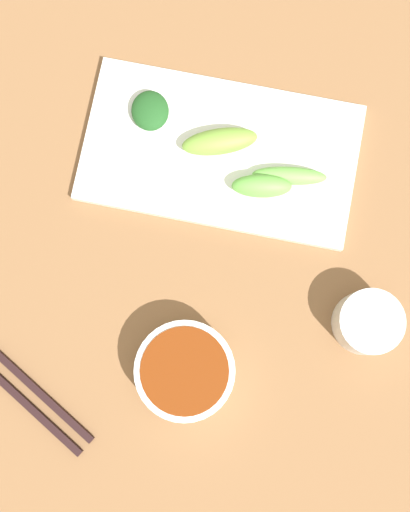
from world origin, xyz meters
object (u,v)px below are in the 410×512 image
serving_plate (220,153)px  chopsticks (12,379)px  tea_cup (368,322)px  sauce_bowl (189,371)px

serving_plate → chopsticks: (-0.31, 0.18, -0.00)m
chopsticks → tea_cup: size_ratio=2.93×
chopsticks → tea_cup: bearing=-40.0°
sauce_bowl → serving_plate: sauce_bowl is taller
sauce_bowl → tea_cup: 0.21m
serving_plate → sauce_bowl: bearing=-177.0°
chopsticks → tea_cup: (0.14, -0.38, 0.02)m
sauce_bowl → chopsticks: (-0.05, 0.20, -0.02)m
sauce_bowl → tea_cup: bearing=-63.8°
tea_cup → chopsticks: bearing=110.0°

